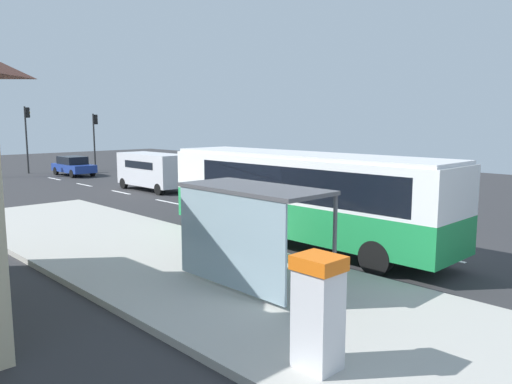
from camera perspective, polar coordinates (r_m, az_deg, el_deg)
ground_plane at (r=27.01m, az=-10.51°, el=-1.23°), size 56.00×92.00×0.04m
sidewalk_platform at (r=13.83m, az=-5.11°, el=-9.64°), size 6.20×30.00×0.18m
lane_stripe_seg_1 at (r=17.12m, az=19.45°, el=-6.89°), size 0.16×2.20×0.01m
lane_stripe_seg_2 at (r=19.77m, az=6.38°, el=-4.48°), size 0.16×2.20×0.01m
lane_stripe_seg_3 at (r=23.21m, az=-3.16°, el=-2.56°), size 0.16×2.20×0.01m
lane_stripe_seg_4 at (r=27.14m, az=-10.07°, el=-1.12°), size 0.16×2.20×0.01m
lane_stripe_seg_5 at (r=31.38m, az=-15.17°, el=-0.04°), size 0.16×2.20×0.01m
lane_stripe_seg_6 at (r=35.82m, az=-19.04°, el=0.78°), size 0.16×2.20×0.01m
lane_stripe_seg_7 at (r=40.38m, az=-22.04°, el=1.41°), size 0.16×2.20×0.01m
bus at (r=17.25m, az=5.17°, el=-0.11°), size 2.60×11.03×3.21m
white_van at (r=31.77m, az=-11.74°, el=2.60°), size 2.07×5.22×2.30m
sedan_near at (r=42.23m, az=-20.15°, el=2.85°), size 1.87×4.41×1.52m
ticket_machine at (r=8.57m, az=7.11°, el=-13.38°), size 0.66×0.76×1.94m
recycling_bin_green at (r=14.83m, az=2.51°, el=-6.12°), size 0.52×0.52×0.95m
recycling_bin_red at (r=15.31m, az=0.60°, el=-5.66°), size 0.52×0.52×0.95m
traffic_light_near_side at (r=45.77m, az=-17.93°, el=6.45°), size 0.49×0.28×4.94m
traffic_light_median at (r=45.27m, az=-24.70°, el=6.51°), size 0.49×0.28×5.49m
bus_shelter at (r=12.34m, az=-1.30°, el=-2.18°), size 1.80×4.00×2.50m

